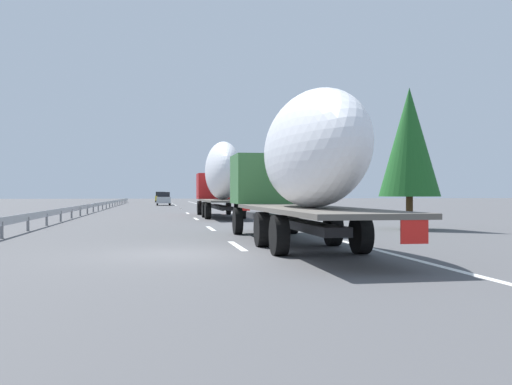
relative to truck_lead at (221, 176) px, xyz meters
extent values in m
plane|color=#4C4C4F|center=(17.27, 3.60, -2.76)|extent=(260.00, 260.00, 0.00)
cube|color=white|center=(-20.73, 1.80, -2.76)|extent=(3.20, 0.20, 0.01)
cube|color=white|center=(-12.06, 1.80, -2.76)|extent=(3.20, 0.20, 0.01)
cube|color=white|center=(-2.14, 1.80, -2.76)|extent=(3.20, 0.20, 0.01)
cube|color=white|center=(8.31, 1.80, -2.76)|extent=(3.20, 0.20, 0.01)
cube|color=white|center=(21.92, 1.80, -2.76)|extent=(3.20, 0.20, 0.01)
cube|color=white|center=(22.83, 1.80, -2.76)|extent=(3.20, 0.20, 0.01)
cube|color=white|center=(39.55, 1.80, -2.76)|extent=(3.20, 0.20, 0.01)
cube|color=white|center=(45.90, 1.80, -2.76)|extent=(3.20, 0.20, 0.01)
cube|color=white|center=(44.13, 1.80, -2.76)|extent=(3.20, 0.20, 0.01)
cube|color=white|center=(57.56, 1.80, -2.76)|extent=(3.20, 0.20, 0.01)
cube|color=white|center=(22.27, -1.90, -2.76)|extent=(110.00, 0.20, 0.01)
cube|color=#B21919|center=(4.77, 0.00, -0.61)|extent=(2.40, 2.50, 1.90)
cube|color=black|center=(5.87, 0.00, -0.11)|extent=(0.08, 2.12, 0.80)
cube|color=#262628|center=(1.73, 0.00, -2.09)|extent=(11.16, 0.70, 0.24)
cube|color=#59544C|center=(-1.30, 0.00, -1.62)|extent=(9.73, 2.50, 0.12)
ellipsoid|color=white|center=(-0.87, 0.00, 0.32)|extent=(7.66, 2.20, 3.77)
cube|color=red|center=(-6.14, -0.69, -1.86)|extent=(0.04, 0.56, 0.56)
cylinder|color=black|center=(4.77, 1.10, -2.24)|extent=(1.04, 0.30, 1.04)
cylinder|color=black|center=(4.77, -1.10, -2.24)|extent=(1.04, 0.30, 1.04)
cylinder|color=black|center=(-0.10, 1.10, -2.24)|extent=(1.04, 0.35, 1.04)
cylinder|color=black|center=(-0.10, -1.10, -2.24)|extent=(1.04, 0.35, 1.04)
cylinder|color=black|center=(-2.50, 1.10, -2.24)|extent=(1.04, 0.35, 1.04)
cylinder|color=black|center=(-2.50, -1.10, -2.24)|extent=(1.04, 0.35, 1.04)
cube|color=#387038|center=(-15.88, 0.00, -0.61)|extent=(2.40, 2.50, 1.90)
cube|color=black|center=(-14.78, 0.00, -0.11)|extent=(0.08, 2.12, 0.80)
cube|color=#262628|center=(-19.09, 0.00, -2.09)|extent=(11.84, 0.70, 0.24)
cube|color=#59544C|center=(-22.31, 0.00, -1.62)|extent=(10.47, 2.50, 0.12)
ellipsoid|color=white|center=(-22.53, 0.00, 0.03)|extent=(7.54, 2.20, 3.19)
cube|color=red|center=(-27.51, -0.69, -1.86)|extent=(0.04, 0.56, 0.56)
cylinder|color=black|center=(-15.88, 1.10, -2.24)|extent=(1.04, 0.30, 1.04)
cylinder|color=black|center=(-15.88, -1.10, -2.24)|extent=(1.04, 0.30, 1.04)
cylinder|color=black|center=(-21.11, 1.10, -2.24)|extent=(1.04, 0.35, 1.04)
cylinder|color=black|center=(-21.11, -1.10, -2.24)|extent=(1.04, 0.35, 1.04)
cylinder|color=black|center=(-23.51, 1.10, -2.24)|extent=(1.04, 0.35, 1.04)
cylinder|color=black|center=(-23.51, -1.10, -2.24)|extent=(1.04, 0.35, 1.04)
cube|color=#ADB2B7|center=(39.76, 3.43, -2.02)|extent=(4.30, 1.85, 0.84)
cube|color=black|center=(39.43, 3.43, -1.28)|extent=(2.36, 1.63, 0.65)
cylinder|color=black|center=(41.09, 4.25, -2.44)|extent=(0.64, 0.22, 0.64)
cylinder|color=black|center=(41.09, 2.60, -2.44)|extent=(0.64, 0.22, 0.64)
cylinder|color=black|center=(38.42, 4.25, -2.44)|extent=(0.64, 0.22, 0.64)
cylinder|color=black|center=(38.42, 2.60, -2.44)|extent=(0.64, 0.22, 0.64)
cube|color=gold|center=(69.15, 3.76, -2.02)|extent=(4.76, 1.83, 0.84)
cube|color=black|center=(68.79, 3.76, -1.21)|extent=(2.62, 1.61, 0.78)
cylinder|color=black|center=(70.62, 4.58, -2.44)|extent=(0.64, 0.22, 0.64)
cylinder|color=black|center=(70.62, 2.95, -2.44)|extent=(0.64, 0.22, 0.64)
cylinder|color=black|center=(67.67, 4.58, -2.44)|extent=(0.64, 0.22, 0.64)
cylinder|color=black|center=(67.67, 2.95, -2.44)|extent=(0.64, 0.22, 0.64)
cylinder|color=gray|center=(24.01, -3.10, -1.49)|extent=(0.10, 0.10, 2.55)
cube|color=#2D569E|center=(24.01, -3.10, 0.14)|extent=(0.06, 0.90, 0.70)
cylinder|color=#472D19|center=(-14.11, -6.87, -2.03)|extent=(0.30, 0.30, 1.46)
cone|color=#1E5B23|center=(-14.11, -6.87, 1.13)|extent=(2.71, 2.71, 4.86)
cylinder|color=#472D19|center=(9.52, -9.83, -1.91)|extent=(0.38, 0.38, 1.70)
cone|color=#194C1E|center=(9.52, -9.83, 0.70)|extent=(3.36, 3.36, 3.52)
cylinder|color=#472D19|center=(48.11, -7.99, -1.80)|extent=(0.34, 0.34, 1.93)
cone|color=#194C1E|center=(48.11, -7.99, 2.14)|extent=(3.45, 3.45, 5.96)
cylinder|color=#472D19|center=(59.57, -8.36, -1.98)|extent=(0.39, 0.39, 1.57)
cone|color=#1E5B23|center=(59.57, -8.36, 1.69)|extent=(2.93, 2.93, 5.77)
cylinder|color=#472D19|center=(34.46, -7.54, -2.15)|extent=(0.32, 0.32, 1.23)
cone|color=#1E5B23|center=(34.46, -7.54, 0.70)|extent=(2.44, 2.44, 4.48)
cylinder|color=#472D19|center=(24.47, -9.60, -2.01)|extent=(0.30, 0.30, 1.52)
cone|color=#194C1E|center=(24.47, -9.60, 0.70)|extent=(3.53, 3.53, 3.89)
cube|color=#9EA0A5|center=(20.27, 9.60, -2.16)|extent=(94.00, 0.06, 0.32)
cube|color=slate|center=(-16.52, 9.60, -2.46)|extent=(0.10, 0.10, 0.60)
cube|color=slate|center=(-12.43, 9.60, -2.46)|extent=(0.10, 0.10, 0.60)
cube|color=slate|center=(-8.34, 9.60, -2.46)|extent=(0.10, 0.10, 0.60)
cube|color=slate|center=(-4.26, 9.60, -2.46)|extent=(0.10, 0.10, 0.60)
cube|color=slate|center=(-0.17, 9.60, -2.46)|extent=(0.10, 0.10, 0.60)
cube|color=slate|center=(3.92, 9.60, -2.46)|extent=(0.10, 0.10, 0.60)
cube|color=slate|center=(8.00, 9.60, -2.46)|extent=(0.10, 0.10, 0.60)
cube|color=slate|center=(12.09, 9.60, -2.46)|extent=(0.10, 0.10, 0.60)
cube|color=slate|center=(16.18, 9.60, -2.46)|extent=(0.10, 0.10, 0.60)
cube|color=slate|center=(20.27, 9.60, -2.46)|extent=(0.10, 0.10, 0.60)
cube|color=slate|center=(24.35, 9.60, -2.46)|extent=(0.10, 0.10, 0.60)
cube|color=slate|center=(28.44, 9.60, -2.46)|extent=(0.10, 0.10, 0.60)
cube|color=slate|center=(32.53, 9.60, -2.46)|extent=(0.10, 0.10, 0.60)
cube|color=slate|center=(36.61, 9.60, -2.46)|extent=(0.10, 0.10, 0.60)
cube|color=slate|center=(40.70, 9.60, -2.46)|extent=(0.10, 0.10, 0.60)
cube|color=slate|center=(44.79, 9.60, -2.46)|extent=(0.10, 0.10, 0.60)
cube|color=slate|center=(48.87, 9.60, -2.46)|extent=(0.10, 0.10, 0.60)
cube|color=slate|center=(52.96, 9.60, -2.46)|extent=(0.10, 0.10, 0.60)
cube|color=slate|center=(57.05, 9.60, -2.46)|extent=(0.10, 0.10, 0.60)
cube|color=slate|center=(61.13, 9.60, -2.46)|extent=(0.10, 0.10, 0.60)
cube|color=slate|center=(65.22, 9.60, -2.46)|extent=(0.10, 0.10, 0.60)
camera|label=1|loc=(-37.65, 4.16, -1.18)|focal=39.62mm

